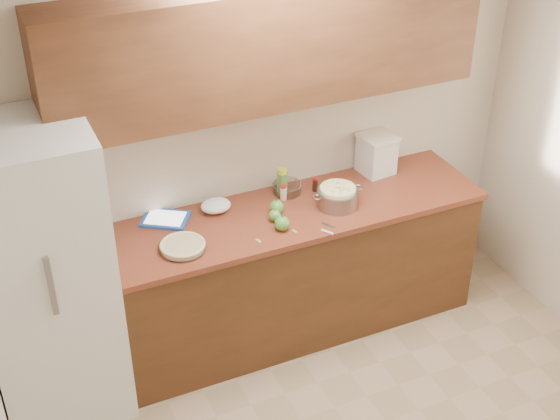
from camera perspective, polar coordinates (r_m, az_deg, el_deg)
name	(u,v)px	position (r m, az deg, el deg)	size (l,w,h in m)	color
room_shell	(416,304)	(3.55, 9.90, -6.81)	(3.60, 3.60, 3.60)	tan
counter_run	(280,273)	(5.07, -0.01, -4.63)	(2.64, 0.68, 0.92)	#552D18
upper_cabinets	(269,46)	(4.47, -0.85, 11.92)	(2.60, 0.34, 0.70)	brown
fridge	(45,278)	(4.50, -16.84, -4.75)	(0.70, 0.70, 1.80)	white
pie	(183,246)	(4.51, -7.13, -2.65)	(0.27, 0.27, 0.04)	silver
colander	(338,197)	(4.87, 4.23, 0.97)	(0.35, 0.26, 0.13)	gray
flour_canister	(377,154)	(5.23, 7.07, 4.12)	(0.24, 0.24, 0.27)	silver
tablet	(165,219)	(4.79, -8.38, -0.65)	(0.35, 0.33, 0.02)	#224BA3
paring_knife	(327,231)	(4.64, 3.49, -1.54)	(0.10, 0.15, 0.02)	gray
lemon_bottle	(282,182)	(4.96, 0.17, 2.06)	(0.07, 0.07, 0.18)	#4C8C38
cinnamon_shaker	(283,193)	(4.92, 0.26, 1.28)	(0.04, 0.04, 0.10)	beige
vanilla_bottle	(315,185)	(5.02, 2.59, 1.87)	(0.03, 0.03, 0.10)	black
mixing_bowl	(287,188)	(5.00, 0.53, 1.65)	(0.19, 0.19, 0.07)	silver
paper_towel	(216,206)	(4.83, -4.71, 0.32)	(0.19, 0.15, 0.08)	white
apple_left	(275,215)	(4.72, -0.38, -0.40)	(0.07, 0.07, 0.09)	#529734
apple_center	(277,207)	(4.79, -0.23, 0.22)	(0.09, 0.09, 0.10)	#529734
apple_front	(282,223)	(4.63, 0.16, -0.99)	(0.09, 0.09, 0.10)	#529734
peel_a	(258,241)	(4.56, -1.59, -2.25)	(0.04, 0.02, 0.00)	#8CC15E
peel_b	(280,228)	(4.67, -0.01, -1.33)	(0.03, 0.01, 0.00)	#8CC15E
peel_c	(294,231)	(4.64, 1.06, -1.55)	(0.04, 0.01, 0.00)	#8CC15E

